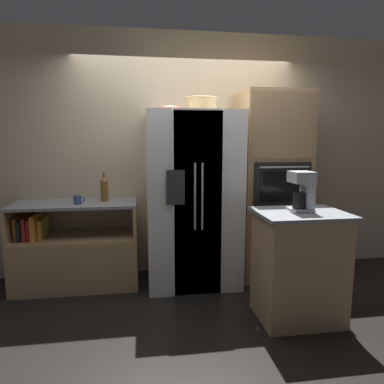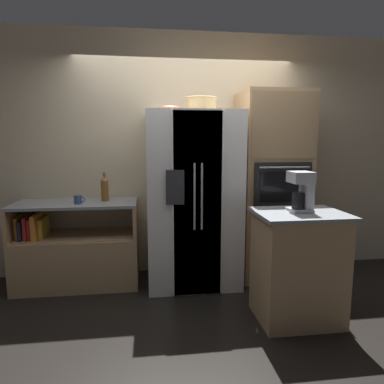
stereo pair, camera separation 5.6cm
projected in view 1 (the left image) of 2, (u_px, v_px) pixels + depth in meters
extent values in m
plane|color=black|center=(190.00, 284.00, 3.79)|extent=(20.00, 20.00, 0.00)
cube|color=beige|center=(184.00, 155.00, 4.07)|extent=(12.00, 0.06, 2.80)
cube|color=tan|center=(78.00, 260.00, 3.73)|extent=(1.29, 0.61, 0.55)
cube|color=tan|center=(77.00, 235.00, 3.69)|extent=(1.24, 0.56, 0.02)
cube|color=tan|center=(14.00, 223.00, 3.58)|extent=(0.04, 0.61, 0.34)
cube|color=tan|center=(135.00, 219.00, 3.76)|extent=(0.04, 0.61, 0.34)
cube|color=gray|center=(75.00, 204.00, 3.64)|extent=(1.29, 0.61, 0.03)
cube|color=orange|center=(19.00, 227.00, 3.56)|extent=(0.03, 0.28, 0.23)
cube|color=black|center=(24.00, 228.00, 3.57)|extent=(0.04, 0.40, 0.20)
cube|color=#B72D28|center=(29.00, 227.00, 3.58)|extent=(0.03, 0.36, 0.23)
cube|color=#B72D28|center=(33.00, 227.00, 3.58)|extent=(0.04, 0.34, 0.21)
cube|color=orange|center=(38.00, 225.00, 3.59)|extent=(0.04, 0.43, 0.26)
cube|color=gold|center=(43.00, 227.00, 3.60)|extent=(0.04, 0.29, 0.20)
cube|color=white|center=(192.00, 199.00, 3.74)|extent=(0.99, 0.76, 1.87)
cube|color=white|center=(197.00, 206.00, 3.36)|extent=(0.49, 0.02, 1.84)
cube|color=white|center=(199.00, 206.00, 3.36)|extent=(0.49, 0.02, 1.84)
cylinder|color=#B2B2B7|center=(195.00, 197.00, 3.31)|extent=(0.02, 0.02, 0.66)
cylinder|color=#B2B2B7|center=(202.00, 197.00, 3.33)|extent=(0.02, 0.02, 0.66)
cube|color=#2D2D33|center=(176.00, 187.00, 3.29)|extent=(0.18, 0.01, 0.34)
cube|color=tan|center=(271.00, 186.00, 3.92)|extent=(0.75, 0.62, 2.11)
cube|color=black|center=(282.00, 184.00, 3.59)|extent=(0.61, 0.04, 0.45)
cube|color=black|center=(283.00, 187.00, 3.58)|extent=(0.50, 0.01, 0.32)
cylinder|color=#B2B2B7|center=(284.00, 167.00, 3.53)|extent=(0.54, 0.02, 0.02)
cube|color=#A68259|center=(284.00, 125.00, 3.52)|extent=(0.70, 0.01, 0.68)
cube|color=tan|center=(298.00, 267.00, 3.00)|extent=(0.69, 0.55, 0.94)
cube|color=gray|center=(301.00, 213.00, 2.93)|extent=(0.75, 0.60, 0.03)
cylinder|color=tan|center=(201.00, 105.00, 3.60)|extent=(0.31, 0.31, 0.14)
torus|color=tan|center=(201.00, 98.00, 3.59)|extent=(0.33, 0.33, 0.02)
ellipsoid|color=#DB664C|center=(170.00, 108.00, 3.56)|extent=(0.24, 0.24, 0.06)
cylinder|color=brown|center=(104.00, 191.00, 3.71)|extent=(0.08, 0.08, 0.22)
cone|color=brown|center=(104.00, 179.00, 3.69)|extent=(0.08, 0.08, 0.04)
cylinder|color=brown|center=(104.00, 175.00, 3.68)|extent=(0.03, 0.03, 0.04)
cylinder|color=#384C7A|center=(77.00, 200.00, 3.54)|extent=(0.08, 0.08, 0.09)
torus|color=#384C7A|center=(82.00, 200.00, 3.54)|extent=(0.06, 0.01, 0.06)
cube|color=#B2B2B7|center=(300.00, 210.00, 2.95)|extent=(0.18, 0.20, 0.02)
cylinder|color=black|center=(299.00, 200.00, 2.94)|extent=(0.11, 0.11, 0.14)
cube|color=#B2B2B7|center=(307.00, 191.00, 2.94)|extent=(0.06, 0.17, 0.34)
cube|color=#B2B2B7|center=(302.00, 177.00, 2.91)|extent=(0.18, 0.20, 0.10)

